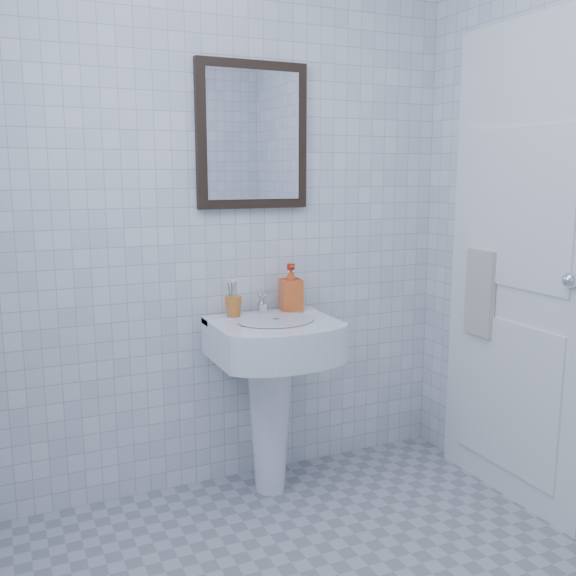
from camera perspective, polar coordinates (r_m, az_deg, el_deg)
name	(u,v)px	position (r m, az deg, el deg)	size (l,w,h in m)	color
wall_back	(220,206)	(2.80, -6.04, 7.22)	(2.20, 0.02, 2.50)	white
washbasin	(271,376)	(2.78, -1.48, -7.83)	(0.52, 0.38, 0.79)	white
faucet	(263,304)	(2.79, -2.26, -1.39)	(0.05, 0.10, 0.12)	silver
toothbrush_cup	(233,306)	(2.74, -4.88, -1.65)	(0.07, 0.07, 0.09)	orange
soap_dispenser	(291,287)	(2.85, 0.26, 0.06)	(0.09, 0.10, 0.21)	#C24A12
wall_mirror	(252,136)	(2.83, -3.18, 13.37)	(0.50, 0.04, 0.62)	black
bathroom_door	(519,269)	(2.83, 19.83, 1.62)	(0.04, 0.80, 2.00)	white
towel_ring	(486,252)	(2.94, 17.18, 3.05)	(0.18, 0.18, 0.01)	silver
hand_towel	(480,293)	(2.95, 16.70, -0.42)	(0.03, 0.16, 0.38)	beige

